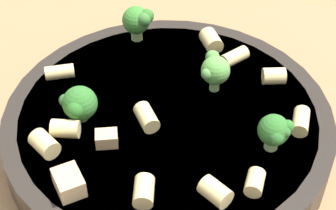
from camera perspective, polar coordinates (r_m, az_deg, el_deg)
ground_plane at (r=0.51m, az=0.00°, el=-3.85°), size 2.00×2.00×0.00m
pasta_bowl at (r=0.50m, az=0.00°, el=-2.15°), size 0.29×0.29×0.04m
broccoli_floret_0 at (r=0.45m, az=10.79°, el=-2.66°), size 0.03×0.03×0.03m
broccoli_floret_1 at (r=0.47m, az=-9.04°, el=0.08°), size 0.03×0.03×0.03m
broccoli_floret_2 at (r=0.56m, az=-3.05°, el=8.59°), size 0.03×0.03×0.04m
broccoli_floret_3 at (r=0.50m, az=4.80°, el=3.55°), size 0.03×0.03×0.03m
rigatoni_0 at (r=0.54m, az=6.38°, el=5.08°), size 0.03×0.02×0.01m
rigatoni_1 at (r=0.47m, az=-10.39°, el=-2.38°), size 0.03×0.03×0.02m
rigatoni_2 at (r=0.42m, az=-2.47°, el=-8.75°), size 0.03×0.03×0.02m
rigatoni_3 at (r=0.42m, az=4.83°, el=-8.79°), size 0.02×0.02×0.02m
rigatoni_4 at (r=0.43m, az=8.81°, el=-7.77°), size 0.02×0.02×0.01m
rigatoni_5 at (r=0.46m, az=-12.44°, el=-3.89°), size 0.02×0.02×0.02m
rigatoni_6 at (r=0.47m, az=-2.19°, el=-1.26°), size 0.02×0.03×0.01m
rigatoni_7 at (r=0.53m, az=-10.94°, el=3.31°), size 0.03×0.03×0.01m
rigatoni_8 at (r=0.52m, az=10.71°, el=2.92°), size 0.03×0.03×0.02m
rigatoni_9 at (r=0.48m, az=13.34°, el=-1.62°), size 0.03×0.02×0.01m
rigatoni_10 at (r=0.55m, az=4.40°, el=6.52°), size 0.03×0.03×0.02m
chicken_chunk_0 at (r=0.46m, az=-6.26°, el=-3.41°), size 0.02×0.02×0.01m
chicken_chunk_1 at (r=0.43m, az=-9.71°, el=-8.04°), size 0.03×0.03×0.02m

